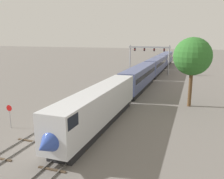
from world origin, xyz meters
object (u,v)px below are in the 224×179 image
signal_gantry (149,53)px  stop_sign (10,113)px  passenger_train (150,70)px  trackside_tree_left (193,57)px

signal_gantry → stop_sign: bearing=-99.2°
passenger_train → signal_gantry: size_ratio=7.32×
stop_sign → trackside_tree_left: size_ratio=0.27×
stop_sign → signal_gantry: bearing=80.8°
trackside_tree_left → passenger_train: bearing=116.2°
signal_gantry → stop_sign: 48.76m
passenger_train → stop_sign: (-10.00, -37.53, -0.73)m
passenger_train → signal_gantry: signal_gantry is taller
signal_gantry → trackside_tree_left: (12.44, -31.10, 1.72)m
passenger_train → trackside_tree_left: trackside_tree_left is taller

